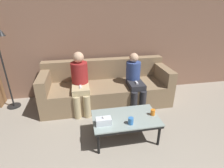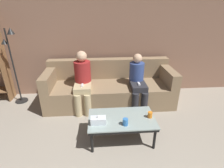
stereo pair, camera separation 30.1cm
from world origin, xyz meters
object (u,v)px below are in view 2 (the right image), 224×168
object	(u,v)px
cup_near_left	(150,115)
seated_person_left_end	(83,79)
coffee_table	(122,120)
seated_person_mid_left	(138,80)
cup_near_right	(125,122)
tissue_box	(98,120)
couch	(110,88)
standing_lamp	(13,59)

from	to	relation	value
cup_near_left	seated_person_left_end	xyz separation A→B (m)	(-1.07, 1.01, 0.19)
coffee_table	cup_near_left	bearing A→B (deg)	-2.38
coffee_table	seated_person_mid_left	bearing A→B (deg)	65.66
cup_near_right	seated_person_mid_left	size ratio (longest dim) A/B	0.09
coffee_table	seated_person_left_end	world-z (taller)	seated_person_left_end
cup_near_left	tissue_box	bearing A→B (deg)	-173.82
seated_person_left_end	cup_near_left	bearing A→B (deg)	-43.42
seated_person_left_end	cup_near_right	bearing A→B (deg)	-59.99
tissue_box	cup_near_right	bearing A→B (deg)	-10.06
cup_near_left	couch	bearing A→B (deg)	113.46
seated_person_mid_left	cup_near_left	bearing A→B (deg)	-90.69
coffee_table	cup_near_left	distance (m)	0.43
coffee_table	cup_near_right	xyz separation A→B (m)	(0.03, -0.17, 0.09)
seated_person_mid_left	seated_person_left_end	bearing A→B (deg)	178.64
couch	standing_lamp	bearing A→B (deg)	175.39
cup_near_left	standing_lamp	xyz separation A→B (m)	(-2.45, 1.37, 0.52)
seated_person_left_end	seated_person_mid_left	world-z (taller)	seated_person_left_end
cup_near_left	coffee_table	bearing A→B (deg)	177.62
cup_near_left	seated_person_mid_left	xyz separation A→B (m)	(0.01, 0.98, 0.14)
cup_near_right	seated_person_mid_left	bearing A→B (deg)	70.22
couch	cup_near_left	size ratio (longest dim) A/B	27.93
cup_near_left	tissue_box	world-z (taller)	tissue_box
couch	coffee_table	xyz separation A→B (m)	(0.10, -1.20, 0.03)
couch	standing_lamp	world-z (taller)	standing_lamp
coffee_table	seated_person_left_end	xyz separation A→B (m)	(-0.64, 0.99, 0.28)
seated_person_left_end	standing_lamp	bearing A→B (deg)	165.39
cup_near_left	seated_person_mid_left	distance (m)	0.99
coffee_table	cup_near_right	world-z (taller)	cup_near_right
coffee_table	seated_person_mid_left	distance (m)	1.09
couch	tissue_box	bearing A→B (deg)	-100.83
coffee_table	standing_lamp	distance (m)	2.51
cup_near_right	seated_person_left_end	xyz separation A→B (m)	(-0.67, 1.16, 0.18)
cup_near_left	cup_near_right	size ratio (longest dim) A/B	0.91
tissue_box	standing_lamp	bearing A→B (deg)	139.04
coffee_table	couch	bearing A→B (deg)	94.88
tissue_box	seated_person_mid_left	distance (m)	1.34
cup_near_left	seated_person_mid_left	size ratio (longest dim) A/B	0.09
tissue_box	seated_person_mid_left	world-z (taller)	seated_person_mid_left
couch	cup_near_right	size ratio (longest dim) A/B	25.52
cup_near_right	seated_person_left_end	bearing A→B (deg)	120.01
tissue_box	seated_person_left_end	distance (m)	1.15
cup_near_right	standing_lamp	world-z (taller)	standing_lamp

